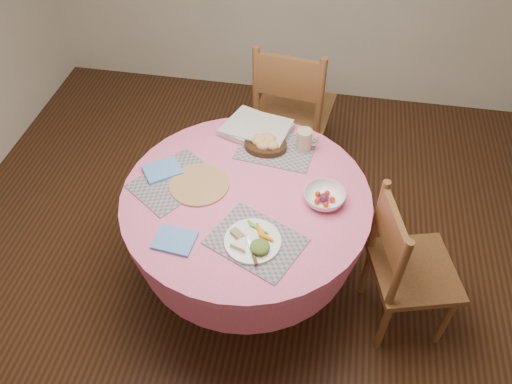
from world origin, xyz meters
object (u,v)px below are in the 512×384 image
at_px(dining_table, 247,220).
at_px(bread_bowl, 265,143).
at_px(chair_right, 406,266).
at_px(dinner_plate, 254,241).
at_px(fruit_bowl, 324,197).
at_px(chair_back, 292,109).
at_px(latte_mug, 305,140).
at_px(wicker_trivet, 199,184).

bearing_deg(dining_table, bread_bowl, 83.98).
xyz_separation_m(chair_right, dinner_plate, (-0.73, -0.20, 0.29)).
height_order(dining_table, bread_bowl, bread_bowl).
height_order(dining_table, fruit_bowl, fruit_bowl).
xyz_separation_m(chair_back, latte_mug, (0.13, -0.61, 0.27)).
relative_size(dining_table, latte_mug, 10.13).
bearing_deg(bread_bowl, chair_back, 83.33).
xyz_separation_m(dining_table, chair_back, (0.11, 0.99, -0.01)).
bearing_deg(latte_mug, wicker_trivet, -143.53).
height_order(chair_back, fruit_bowl, chair_back).
relative_size(chair_right, wicker_trivet, 3.06).
height_order(chair_right, wicker_trivet, chair_right).
bearing_deg(fruit_bowl, wicker_trivet, 179.86).
bearing_deg(dining_table, chair_right, -6.36).
relative_size(wicker_trivet, bread_bowl, 1.30).
bearing_deg(dinner_plate, fruit_bowl, 47.63).
distance_m(chair_right, fruit_bowl, 0.55).
height_order(chair_right, fruit_bowl, chair_right).
height_order(chair_right, dinner_plate, chair_right).
relative_size(bread_bowl, latte_mug, 1.88).
distance_m(chair_back, dinner_plate, 1.30).
bearing_deg(chair_right, chair_back, 17.69).
bearing_deg(wicker_trivet, chair_right, -6.19).
bearing_deg(dining_table, wicker_trivet, 174.40).
relative_size(dining_table, chair_right, 1.35).
distance_m(latte_mug, fruit_bowl, 0.39).
relative_size(dining_table, fruit_bowl, 4.84).
height_order(latte_mug, fruit_bowl, latte_mug).
relative_size(dinner_plate, bread_bowl, 1.12).
distance_m(dining_table, fruit_bowl, 0.44).
xyz_separation_m(dining_table, chair_right, (0.83, -0.09, -0.08)).
xyz_separation_m(chair_right, fruit_bowl, (-0.45, 0.11, 0.30)).
distance_m(dinner_plate, latte_mug, 0.69).
relative_size(chair_right, fruit_bowl, 3.58).
height_order(wicker_trivet, bread_bowl, bread_bowl).
xyz_separation_m(dining_table, fruit_bowl, (0.38, 0.02, 0.23)).
xyz_separation_m(chair_back, wicker_trivet, (-0.35, -0.97, 0.21)).
distance_m(bread_bowl, latte_mug, 0.21).
relative_size(chair_right, chair_back, 0.87).
bearing_deg(dinner_plate, dining_table, 107.66).
xyz_separation_m(chair_right, bread_bowl, (-0.79, 0.45, 0.31)).
xyz_separation_m(chair_back, bread_bowl, (-0.07, -0.64, 0.24)).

